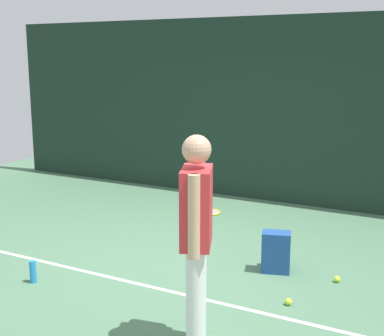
% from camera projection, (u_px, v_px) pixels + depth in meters
% --- Properties ---
extents(ground_plane, '(12.00, 12.00, 0.00)m').
position_uv_depth(ground_plane, '(175.00, 261.00, 6.01)').
color(ground_plane, '#4C7556').
extents(back_fence, '(10.00, 0.10, 2.88)m').
position_uv_depth(back_fence, '(270.00, 111.00, 8.30)').
color(back_fence, '#192D23').
rests_on(back_fence, ground).
extents(court_line, '(9.00, 0.05, 0.00)m').
position_uv_depth(court_line, '(140.00, 284.00, 5.39)').
color(court_line, white).
rests_on(court_line, ground).
extents(tennis_player, '(0.36, 0.50, 1.70)m').
position_uv_depth(tennis_player, '(196.00, 230.00, 4.04)').
color(tennis_player, white).
rests_on(tennis_player, ground).
extents(tennis_racket, '(0.60, 0.50, 0.03)m').
position_uv_depth(tennis_racket, '(209.00, 212.00, 7.89)').
color(tennis_racket, black).
rests_on(tennis_racket, ground).
extents(backpack, '(0.35, 0.34, 0.44)m').
position_uv_depth(backpack, '(276.00, 252.00, 5.69)').
color(backpack, '#1E478C').
rests_on(backpack, ground).
extents(tennis_ball_by_fence, '(0.07, 0.07, 0.07)m').
position_uv_depth(tennis_ball_by_fence, '(288.00, 302.00, 4.93)').
color(tennis_ball_by_fence, '#CCE033').
rests_on(tennis_ball_by_fence, ground).
extents(tennis_ball_mid_court, '(0.07, 0.07, 0.07)m').
position_uv_depth(tennis_ball_mid_court, '(337.00, 279.00, 5.43)').
color(tennis_ball_mid_court, '#CCE033').
rests_on(tennis_ball_mid_court, ground).
extents(water_bottle, '(0.07, 0.07, 0.23)m').
position_uv_depth(water_bottle, '(33.00, 272.00, 5.42)').
color(water_bottle, '#268CD8').
rests_on(water_bottle, ground).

